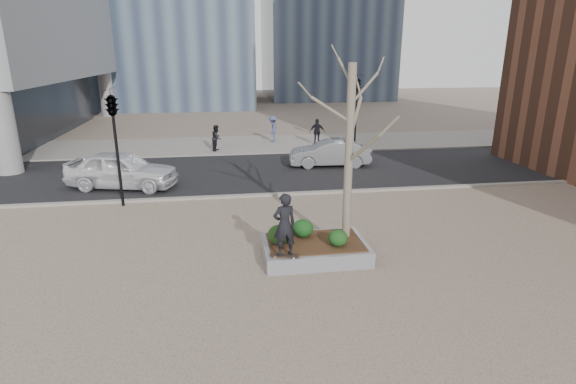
{
  "coord_description": "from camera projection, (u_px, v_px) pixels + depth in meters",
  "views": [
    {
      "loc": [
        -1.52,
        -11.78,
        5.77
      ],
      "look_at": [
        0.5,
        2.0,
        1.4
      ],
      "focal_mm": 28.0,
      "sensor_mm": 36.0,
      "label": 1
    }
  ],
  "objects": [
    {
      "name": "skateboarder",
      "position": [
        284.0,
        225.0,
        11.85
      ],
      "size": [
        0.71,
        0.56,
        1.74
      ],
      "primitive_type": "imported",
      "rotation": [
        0.0,
        0.0,
        3.38
      ],
      "color": "black",
      "rests_on": "skateboard"
    },
    {
      "name": "pedestrian_c",
      "position": [
        317.0,
        132.0,
        28.81
      ],
      "size": [
        1.03,
        0.59,
        1.65
      ],
      "primitive_type": "imported",
      "rotation": [
        0.0,
        0.0,
        2.94
      ],
      "color": "black",
      "rests_on": "far_sidewalk"
    },
    {
      "name": "pedestrian_b",
      "position": [
        273.0,
        129.0,
        29.57
      ],
      "size": [
        0.9,
        1.25,
        1.74
      ],
      "primitive_type": "imported",
      "rotation": [
        0.0,
        0.0,
        4.47
      ],
      "color": "#434C79",
      "rests_on": "far_sidewalk"
    },
    {
      "name": "shrub_left",
      "position": [
        279.0,
        235.0,
        12.79
      ],
      "size": [
        0.67,
        0.67,
        0.57
      ],
      "primitive_type": "ellipsoid",
      "color": "black",
      "rests_on": "planter_mulch"
    },
    {
      "name": "planter_mulch",
      "position": [
        315.0,
        242.0,
        13.05
      ],
      "size": [
        2.7,
        1.7,
        0.04
      ],
      "primitive_type": "cube",
      "color": "#382314",
      "rests_on": "planter"
    },
    {
      "name": "skateboard",
      "position": [
        285.0,
        256.0,
        12.12
      ],
      "size": [
        0.81,
        0.39,
        0.08
      ],
      "primitive_type": null,
      "rotation": [
        0.0,
        0.0,
        -0.26
      ],
      "color": "black",
      "rests_on": "planter"
    },
    {
      "name": "car_third",
      "position": [
        540.0,
        146.0,
        25.54
      ],
      "size": [
        4.3,
        1.98,
        1.22
      ],
      "primitive_type": "imported",
      "rotation": [
        0.0,
        0.0,
        4.78
      ],
      "color": "#555561",
      "rests_on": "street"
    },
    {
      "name": "street",
      "position": [
        255.0,
        172.0,
        22.49
      ],
      "size": [
        60.0,
        8.0,
        0.02
      ],
      "primitive_type": "cube",
      "color": "black",
      "rests_on": "ground"
    },
    {
      "name": "police_car",
      "position": [
        122.0,
        170.0,
        19.61
      ],
      "size": [
        5.09,
        3.02,
        1.62
      ],
      "primitive_type": "imported",
      "rotation": [
        0.0,
        0.0,
        1.33
      ],
      "color": "white",
      "rests_on": "street"
    },
    {
      "name": "far_sidewalk",
      "position": [
        247.0,
        144.0,
        29.1
      ],
      "size": [
        60.0,
        6.0,
        0.02
      ],
      "primitive_type": "cube",
      "color": "gray",
      "rests_on": "ground"
    },
    {
      "name": "shrub_right",
      "position": [
        338.0,
        238.0,
        12.7
      ],
      "size": [
        0.56,
        0.56,
        0.47
      ],
      "primitive_type": "ellipsoid",
      "color": "#133C16",
      "rests_on": "planter_mulch"
    },
    {
      "name": "traffic_light_near",
      "position": [
        117.0,
        149.0,
        16.91
      ],
      "size": [
        0.6,
        2.48,
        4.5
      ],
      "primitive_type": null,
      "color": "black",
      "rests_on": "ground"
    },
    {
      "name": "shrub_middle",
      "position": [
        303.0,
        228.0,
        13.31
      ],
      "size": [
        0.62,
        0.62,
        0.53
      ],
      "primitive_type": "ellipsoid",
      "color": "#133D16",
      "rests_on": "planter_mulch"
    },
    {
      "name": "traffic_light_far",
      "position": [
        356.0,
        113.0,
        27.06
      ],
      "size": [
        0.6,
        2.48,
        4.5
      ],
      "primitive_type": null,
      "color": "black",
      "rests_on": "ground"
    },
    {
      "name": "planter",
      "position": [
        315.0,
        250.0,
        13.13
      ],
      "size": [
        3.0,
        2.0,
        0.45
      ],
      "primitive_type": "cube",
      "color": "gray",
      "rests_on": "ground"
    },
    {
      "name": "ground",
      "position": [
        281.0,
        259.0,
        13.05
      ],
      "size": [
        120.0,
        120.0,
        0.0
      ],
      "primitive_type": "plane",
      "color": "gray",
      "rests_on": "ground"
    },
    {
      "name": "pedestrian_a",
      "position": [
        217.0,
        138.0,
        26.98
      ],
      "size": [
        0.81,
        0.91,
        1.56
      ],
      "primitive_type": "imported",
      "rotation": [
        0.0,
        0.0,
        1.23
      ],
      "color": "black",
      "rests_on": "far_sidewalk"
    },
    {
      "name": "car_silver",
      "position": [
        330.0,
        153.0,
        23.41
      ],
      "size": [
        4.28,
        1.8,
        1.37
      ],
      "primitive_type": "imported",
      "rotation": [
        0.0,
        0.0,
        4.63
      ],
      "color": "gray",
      "rests_on": "street"
    },
    {
      "name": "sycamore_tree",
      "position": [
        350.0,
        126.0,
        12.48
      ],
      "size": [
        2.8,
        2.8,
        6.6
      ],
      "primitive_type": null,
      "color": "gray",
      "rests_on": "planter_mulch"
    }
  ]
}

